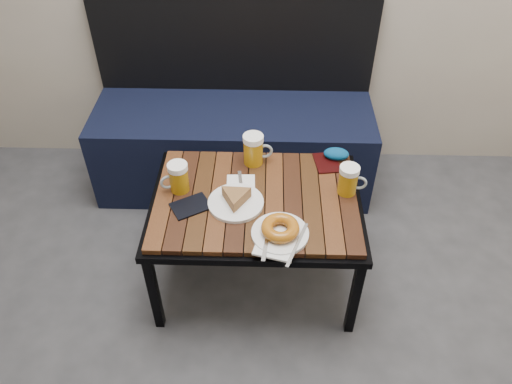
{
  "coord_description": "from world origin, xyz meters",
  "views": [
    {
      "loc": [
        -0.09,
        -0.36,
        1.81
      ],
      "look_at": [
        -0.14,
        1.09,
        0.5
      ],
      "focal_mm": 35.0,
      "sensor_mm": 36.0,
      "label": 1
    }
  ],
  "objects_px": {
    "plate_bagel": "(280,230)",
    "passport_burgundy": "(327,163)",
    "cafe_table": "(256,205)",
    "beer_mug_centre": "(254,149)",
    "beer_mug_left": "(178,177)",
    "passport_navy": "(191,206)",
    "bench": "(234,138)",
    "knit_pouch": "(336,154)",
    "plate_pie": "(236,200)",
    "beer_mug_right": "(349,180)"
  },
  "relations": [
    {
      "from": "beer_mug_right",
      "to": "passport_navy",
      "type": "xyz_separation_m",
      "value": [
        -0.61,
        -0.1,
        -0.06
      ]
    },
    {
      "from": "beer_mug_centre",
      "to": "passport_navy",
      "type": "height_order",
      "value": "beer_mug_centre"
    },
    {
      "from": "beer_mug_centre",
      "to": "knit_pouch",
      "type": "height_order",
      "value": "beer_mug_centre"
    },
    {
      "from": "plate_bagel",
      "to": "passport_burgundy",
      "type": "bearing_deg",
      "value": 64.5
    },
    {
      "from": "beer_mug_left",
      "to": "passport_navy",
      "type": "relative_size",
      "value": 0.89
    },
    {
      "from": "passport_navy",
      "to": "passport_burgundy",
      "type": "distance_m",
      "value": 0.62
    },
    {
      "from": "passport_burgundy",
      "to": "knit_pouch",
      "type": "relative_size",
      "value": 1.26
    },
    {
      "from": "beer_mug_right",
      "to": "passport_burgundy",
      "type": "relative_size",
      "value": 0.92
    },
    {
      "from": "plate_bagel",
      "to": "passport_navy",
      "type": "bearing_deg",
      "value": 158.01
    },
    {
      "from": "bench",
      "to": "beer_mug_right",
      "type": "bearing_deg",
      "value": -51.8
    },
    {
      "from": "plate_pie",
      "to": "passport_navy",
      "type": "xyz_separation_m",
      "value": [
        -0.17,
        -0.02,
        -0.02
      ]
    },
    {
      "from": "beer_mug_right",
      "to": "passport_navy",
      "type": "distance_m",
      "value": 0.63
    },
    {
      "from": "beer_mug_centre",
      "to": "passport_navy",
      "type": "xyz_separation_m",
      "value": [
        -0.24,
        -0.28,
        -0.07
      ]
    },
    {
      "from": "plate_pie",
      "to": "knit_pouch",
      "type": "xyz_separation_m",
      "value": [
        0.41,
        0.3,
        -0.0
      ]
    },
    {
      "from": "plate_pie",
      "to": "plate_bagel",
      "type": "distance_m",
      "value": 0.23
    },
    {
      "from": "beer_mug_centre",
      "to": "passport_navy",
      "type": "relative_size",
      "value": 0.96
    },
    {
      "from": "beer_mug_left",
      "to": "beer_mug_centre",
      "type": "relative_size",
      "value": 0.92
    },
    {
      "from": "bench",
      "to": "passport_burgundy",
      "type": "bearing_deg",
      "value": -46.39
    },
    {
      "from": "plate_pie",
      "to": "passport_navy",
      "type": "relative_size",
      "value": 1.52
    },
    {
      "from": "cafe_table",
      "to": "beer_mug_left",
      "type": "relative_size",
      "value": 6.59
    },
    {
      "from": "beer_mug_left",
      "to": "passport_navy",
      "type": "height_order",
      "value": "beer_mug_left"
    },
    {
      "from": "beer_mug_left",
      "to": "beer_mug_right",
      "type": "distance_m",
      "value": 0.67
    },
    {
      "from": "beer_mug_left",
      "to": "passport_navy",
      "type": "xyz_separation_m",
      "value": [
        0.06,
        -0.1,
        -0.06
      ]
    },
    {
      "from": "bench",
      "to": "knit_pouch",
      "type": "height_order",
      "value": "bench"
    },
    {
      "from": "plate_bagel",
      "to": "plate_pie",
      "type": "bearing_deg",
      "value": 137.09
    },
    {
      "from": "passport_navy",
      "to": "beer_mug_right",
      "type": "bearing_deg",
      "value": 69.13
    },
    {
      "from": "plate_bagel",
      "to": "passport_burgundy",
      "type": "height_order",
      "value": "plate_bagel"
    },
    {
      "from": "cafe_table",
      "to": "beer_mug_right",
      "type": "bearing_deg",
      "value": 6.79
    },
    {
      "from": "knit_pouch",
      "to": "plate_bagel",
      "type": "bearing_deg",
      "value": -117.89
    },
    {
      "from": "cafe_table",
      "to": "passport_navy",
      "type": "distance_m",
      "value": 0.26
    },
    {
      "from": "passport_burgundy",
      "to": "beer_mug_centre",
      "type": "bearing_deg",
      "value": 171.61
    },
    {
      "from": "cafe_table",
      "to": "beer_mug_centre",
      "type": "xyz_separation_m",
      "value": [
        -0.02,
        0.22,
        0.11
      ]
    },
    {
      "from": "bench",
      "to": "passport_navy",
      "type": "distance_m",
      "value": 0.77
    },
    {
      "from": "cafe_table",
      "to": "beer_mug_left",
      "type": "bearing_deg",
      "value": 173.13
    },
    {
      "from": "bench",
      "to": "knit_pouch",
      "type": "relative_size",
      "value": 12.89
    },
    {
      "from": "beer_mug_centre",
      "to": "knit_pouch",
      "type": "relative_size",
      "value": 1.27
    },
    {
      "from": "beer_mug_left",
      "to": "plate_pie",
      "type": "relative_size",
      "value": 0.59
    },
    {
      "from": "bench",
      "to": "plate_bagel",
      "type": "bearing_deg",
      "value": -75.4
    },
    {
      "from": "passport_burgundy",
      "to": "knit_pouch",
      "type": "height_order",
      "value": "knit_pouch"
    },
    {
      "from": "beer_mug_right",
      "to": "plate_pie",
      "type": "distance_m",
      "value": 0.45
    },
    {
      "from": "bench",
      "to": "knit_pouch",
      "type": "xyz_separation_m",
      "value": [
        0.47,
        -0.41,
        0.22
      ]
    },
    {
      "from": "beer_mug_centre",
      "to": "passport_navy",
      "type": "bearing_deg",
      "value": -136.59
    },
    {
      "from": "cafe_table",
      "to": "plate_bagel",
      "type": "height_order",
      "value": "plate_bagel"
    },
    {
      "from": "plate_bagel",
      "to": "passport_burgundy",
      "type": "relative_size",
      "value": 1.98
    },
    {
      "from": "cafe_table",
      "to": "knit_pouch",
      "type": "height_order",
      "value": "knit_pouch"
    },
    {
      "from": "beer_mug_right",
      "to": "passport_navy",
      "type": "bearing_deg",
      "value": -164.04
    },
    {
      "from": "beer_mug_centre",
      "to": "plate_bagel",
      "type": "xyz_separation_m",
      "value": [
        0.11,
        -0.42,
        -0.05
      ]
    },
    {
      "from": "passport_burgundy",
      "to": "cafe_table",
      "type": "bearing_deg",
      "value": -151.7
    },
    {
      "from": "beer_mug_left",
      "to": "plate_bagel",
      "type": "relative_size",
      "value": 0.47
    },
    {
      "from": "passport_burgundy",
      "to": "plate_pie",
      "type": "bearing_deg",
      "value": -153.37
    }
  ]
}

